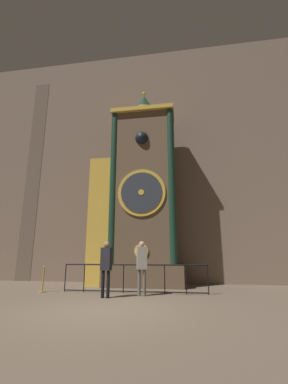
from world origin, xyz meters
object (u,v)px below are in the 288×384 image
at_px(visitor_near, 106,263).
at_px(clock_tower, 137,196).
at_px(stanchion_post, 43,284).
at_px(visitor_far, 142,263).

bearing_deg(visitor_near, clock_tower, 89.77).
bearing_deg(clock_tower, visitor_near, -97.52).
bearing_deg(clock_tower, stanchion_post, -143.84).
distance_m(clock_tower, stanchion_post, 5.47).
relative_size(clock_tower, stanchion_post, 10.37).
height_order(visitor_near, stanchion_post, visitor_near).
relative_size(clock_tower, visitor_far, 5.34).
xyz_separation_m(visitor_near, visitor_far, (1.11, 0.59, 0.01)).
bearing_deg(visitor_near, visitor_far, 35.28).
height_order(clock_tower, visitor_far, clock_tower).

